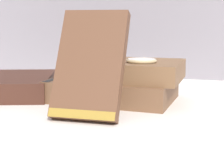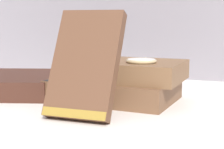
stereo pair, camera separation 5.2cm
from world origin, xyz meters
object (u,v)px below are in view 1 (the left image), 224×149
at_px(book_flat_top, 121,70).
at_px(pocket_watch, 142,61).
at_px(book_flat_bottom, 111,89).
at_px(book_leaning_front, 90,68).

bearing_deg(book_flat_top, pocket_watch, -24.27).
bearing_deg(pocket_watch, book_flat_top, 153.65).
height_order(book_flat_bottom, book_leaning_front, book_leaning_front).
distance_m(book_flat_top, book_leaning_front, 0.12).
bearing_deg(book_flat_top, book_flat_bottom, -167.52).
relative_size(book_flat_top, pocket_watch, 3.71).
bearing_deg(book_flat_bottom, book_leaning_front, -84.82).
bearing_deg(book_flat_bottom, pocket_watch, -12.59).
height_order(book_flat_top, pocket_watch, pocket_watch).
relative_size(book_flat_bottom, book_leaning_front, 1.41).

